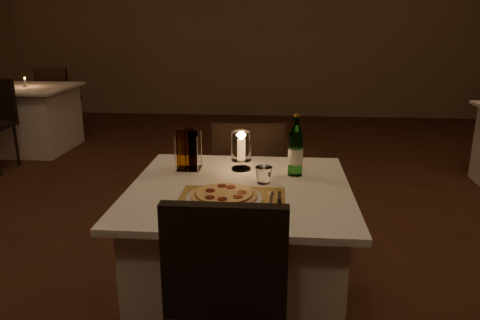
# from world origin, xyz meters

# --- Properties ---
(floor) EXTENTS (8.00, 10.00, 0.02)m
(floor) POSITION_xyz_m (0.00, 0.00, -0.01)
(floor) COLOR #4A2417
(floor) RESTS_ON ground
(wall_back) EXTENTS (8.00, 0.02, 3.00)m
(wall_back) POSITION_xyz_m (0.00, 5.01, 1.50)
(wall_back) COLOR #856A4D
(wall_back) RESTS_ON ground
(main_table) EXTENTS (1.00, 1.00, 0.74)m
(main_table) POSITION_xyz_m (0.08, -0.43, 0.37)
(main_table) COLOR white
(main_table) RESTS_ON ground
(chair_near) EXTENTS (0.42, 0.42, 0.90)m
(chair_near) POSITION_xyz_m (0.08, -1.15, 0.55)
(chair_near) COLOR black
(chair_near) RESTS_ON ground
(chair_far) EXTENTS (0.42, 0.42, 0.90)m
(chair_far) POSITION_xyz_m (0.08, 0.28, 0.55)
(chair_far) COLOR black
(chair_far) RESTS_ON ground
(placemat) EXTENTS (0.45, 0.34, 0.00)m
(placemat) POSITION_xyz_m (0.06, -0.61, 0.74)
(placemat) COLOR #AA843B
(placemat) RESTS_ON main_table
(plate) EXTENTS (0.32, 0.32, 0.01)m
(plate) POSITION_xyz_m (0.03, -0.61, 0.75)
(plate) COLOR white
(plate) RESTS_ON placemat
(pizza) EXTENTS (0.28, 0.28, 0.02)m
(pizza) POSITION_xyz_m (0.03, -0.61, 0.77)
(pizza) COLOR #D8B77F
(pizza) RESTS_ON plate
(fork) EXTENTS (0.02, 0.18, 0.00)m
(fork) POSITION_xyz_m (0.23, -0.58, 0.75)
(fork) COLOR silver
(fork) RESTS_ON placemat
(knife) EXTENTS (0.02, 0.22, 0.01)m
(knife) POSITION_xyz_m (0.26, -0.64, 0.75)
(knife) COLOR black
(knife) RESTS_ON placemat
(tumbler) EXTENTS (0.08, 0.08, 0.08)m
(tumbler) POSITION_xyz_m (0.19, -0.38, 0.78)
(tumbler) COLOR white
(tumbler) RESTS_ON main_table
(water_bottle) EXTENTS (0.07, 0.07, 0.30)m
(water_bottle) POSITION_xyz_m (0.34, -0.25, 0.86)
(water_bottle) COLOR #61B15F
(water_bottle) RESTS_ON main_table
(hurricane_candle) EXTENTS (0.10, 0.10, 0.20)m
(hurricane_candle) POSITION_xyz_m (0.07, -0.18, 0.85)
(hurricane_candle) COLOR white
(hurricane_candle) RESTS_ON main_table
(cruet_caddy) EXTENTS (0.12, 0.12, 0.21)m
(cruet_caddy) POSITION_xyz_m (-0.19, -0.21, 0.84)
(cruet_caddy) COLOR white
(cruet_caddy) RESTS_ON main_table
(neighbor_table_left) EXTENTS (1.00, 1.00, 0.74)m
(neighbor_table_left) POSITION_xyz_m (-2.63, 2.70, 0.37)
(neighbor_table_left) COLOR white
(neighbor_table_left) RESTS_ON ground
(neighbor_chair_lb) EXTENTS (0.42, 0.42, 0.90)m
(neighbor_chair_lb) POSITION_xyz_m (-2.63, 3.42, 0.55)
(neighbor_chair_lb) COLOR black
(neighbor_chair_lb) RESTS_ON ground
(neighbor_candle_left) EXTENTS (0.03, 0.03, 0.11)m
(neighbor_candle_left) POSITION_xyz_m (-2.63, 2.70, 0.79)
(neighbor_candle_left) COLOR white
(neighbor_candle_left) RESTS_ON neighbor_table_left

